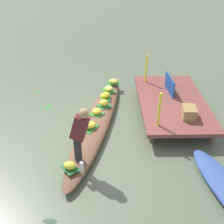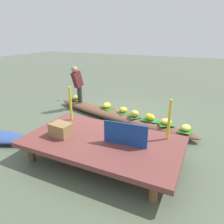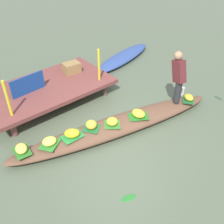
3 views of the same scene
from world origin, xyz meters
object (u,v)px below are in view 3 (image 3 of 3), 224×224
(banana_bunch_0, at_px, (49,141))
(banana_bunch_4, at_px, (72,133))
(market_banner, at_px, (28,85))
(banana_bunch_6, at_px, (138,113))
(vendor_boat, at_px, (118,125))
(banana_bunch_3, at_px, (91,125))
(moored_boat, at_px, (123,57))
(vendor_person, at_px, (179,75))
(water_bottle, at_px, (183,91))
(banana_bunch_2, at_px, (189,97))
(produce_crate, at_px, (72,68))
(banana_bunch_5, at_px, (112,121))
(banana_bunch_1, at_px, (21,149))

(banana_bunch_0, distance_m, banana_bunch_4, 0.47)
(banana_bunch_0, xyz_separation_m, market_banner, (0.45, 1.75, 0.33))
(banana_bunch_6, height_order, market_banner, market_banner)
(banana_bunch_4, bearing_deg, vendor_boat, -11.51)
(banana_bunch_3, bearing_deg, banana_bunch_6, -18.30)
(moored_boat, relative_size, vendor_person, 2.24)
(moored_boat, distance_m, market_banner, 3.68)
(water_bottle, bearing_deg, market_banner, 142.58)
(banana_bunch_2, relative_size, banana_bunch_3, 1.07)
(banana_bunch_3, distance_m, banana_bunch_4, 0.46)
(banana_bunch_3, relative_size, market_banner, 0.28)
(banana_bunch_0, height_order, banana_bunch_2, banana_bunch_2)
(banana_bunch_4, bearing_deg, banana_bunch_2, -13.58)
(moored_boat, bearing_deg, produce_crate, 174.84)
(water_bottle, bearing_deg, moored_boat, 78.65)
(banana_bunch_6, distance_m, water_bottle, 1.49)
(banana_bunch_3, height_order, banana_bunch_5, banana_bunch_3)
(banana_bunch_4, bearing_deg, banana_bunch_5, -14.55)
(banana_bunch_0, height_order, banana_bunch_3, banana_bunch_3)
(banana_bunch_0, relative_size, vendor_person, 0.23)
(banana_bunch_4, xyz_separation_m, produce_crate, (1.36, 2.07, 0.23))
(banana_bunch_0, height_order, water_bottle, water_bottle)
(banana_bunch_2, bearing_deg, banana_bunch_4, 166.42)
(banana_bunch_6, relative_size, vendor_person, 0.25)
(banana_bunch_3, distance_m, market_banner, 1.97)
(moored_boat, height_order, banana_bunch_0, banana_bunch_0)
(banana_bunch_0, height_order, banana_bunch_1, banana_bunch_0)
(vendor_boat, relative_size, banana_bunch_5, 20.52)
(produce_crate, bearing_deg, vendor_boat, -97.37)
(moored_boat, distance_m, banana_bunch_3, 3.97)
(banana_bunch_0, distance_m, banana_bunch_3, 0.93)
(moored_boat, relative_size, banana_bunch_3, 11.59)
(banana_bunch_6, bearing_deg, market_banner, 124.41)
(vendor_person, height_order, market_banner, vendor_person)
(banana_bunch_1, height_order, water_bottle, water_bottle)
(banana_bunch_3, distance_m, banana_bunch_5, 0.46)
(banana_bunch_0, bearing_deg, banana_bunch_4, -12.15)
(vendor_person, bearing_deg, moored_boat, 72.39)
(vendor_boat, distance_m, vendor_person, 1.82)
(banana_bunch_4, xyz_separation_m, market_banner, (-0.02, 1.85, 0.32))
(banana_bunch_4, height_order, banana_bunch_6, banana_bunch_4)
(vendor_person, distance_m, market_banner, 3.57)
(vendor_person, bearing_deg, vendor_boat, 170.21)
(banana_bunch_2, xyz_separation_m, market_banner, (-2.95, 2.56, 0.33))
(banana_bunch_1, relative_size, market_banner, 0.32)
(market_banner, height_order, produce_crate, market_banner)
(market_banner, bearing_deg, banana_bunch_6, -59.89)
(banana_bunch_2, height_order, produce_crate, produce_crate)
(water_bottle, height_order, market_banner, market_banner)
(banana_bunch_1, distance_m, produce_crate, 2.96)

